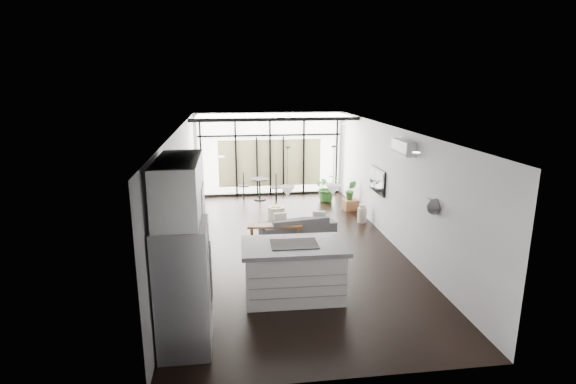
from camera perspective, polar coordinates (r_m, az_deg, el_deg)
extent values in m
cube|color=black|center=(10.88, 0.21, -6.78)|extent=(5.00, 10.00, 0.00)
cube|color=silver|center=(10.21, 0.22, 8.04)|extent=(5.00, 10.00, 0.00)
cube|color=silver|center=(10.42, -13.53, -0.05)|extent=(0.02, 10.00, 2.80)
cube|color=silver|center=(11.07, 13.15, 0.79)|extent=(0.02, 10.00, 2.80)
cube|color=silver|center=(15.33, -2.32, 4.85)|extent=(5.00, 0.02, 2.80)
cube|color=silver|center=(5.81, 7.05, -11.43)|extent=(5.00, 0.02, 2.80)
cube|color=black|center=(15.21, -2.28, 4.77)|extent=(5.00, 0.20, 2.80)
cube|color=silver|center=(14.17, -2.00, 9.66)|extent=(4.70, 1.90, 0.06)
cube|color=beige|center=(15.33, -2.30, 3.71)|extent=(3.50, 0.02, 1.60)
cube|color=white|center=(8.26, 0.77, -9.98)|extent=(1.90, 1.15, 1.03)
cube|color=black|center=(8.06, 0.78, -6.61)|extent=(0.85, 0.58, 0.01)
cube|color=#99999E|center=(6.82, -13.10, -11.72)|extent=(0.75, 0.93, 1.93)
cube|color=white|center=(7.47, -12.63, -7.81)|extent=(0.59, 0.62, 2.29)
cube|color=white|center=(6.78, -13.66, 0.57)|extent=(0.62, 1.75, 0.86)
cone|color=silver|center=(7.70, -0.06, 0.09)|extent=(0.26, 0.26, 0.18)
cone|color=silver|center=(7.85, 5.74, 0.27)|extent=(0.26, 0.26, 0.18)
imported|color=#4E4E51|center=(11.36, 1.25, -3.88)|extent=(1.95, 0.87, 0.74)
cube|color=brown|center=(11.06, -1.66, -5.23)|extent=(1.37, 0.45, 0.43)
cylinder|color=beige|center=(12.71, -1.51, -2.71)|extent=(0.54, 0.54, 0.39)
cube|color=brown|center=(13.84, 7.92, -1.59)|extent=(0.45, 0.45, 0.31)
imported|color=#326B2C|center=(14.66, 4.96, 0.21)|extent=(1.05, 1.11, 0.71)
imported|color=#326B2C|center=(13.76, 7.96, -0.42)|extent=(0.48, 0.67, 0.27)
cylinder|color=beige|center=(12.67, 9.41, -2.68)|extent=(0.29, 0.29, 0.51)
cube|color=black|center=(14.79, -3.60, 0.42)|extent=(1.67, 1.06, 0.75)
cube|color=black|center=(11.99, 11.29, 1.43)|extent=(0.05, 1.10, 0.65)
cube|color=silver|center=(10.09, 14.43, 5.52)|extent=(0.22, 0.90, 0.30)
cube|color=black|center=(9.90, -13.69, 0.08)|extent=(0.04, 0.70, 0.90)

